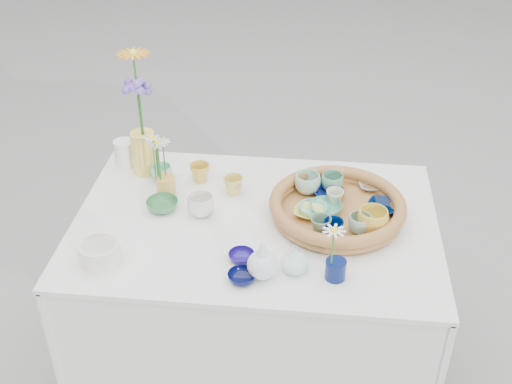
# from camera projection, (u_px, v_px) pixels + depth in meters

# --- Properties ---
(ground) EXTENTS (80.00, 80.00, 0.00)m
(ground) POSITION_uv_depth(u_px,v_px,m) (255.00, 369.00, 2.65)
(ground) COLOR gray
(display_table) EXTENTS (1.26, 0.86, 0.77)m
(display_table) POSITION_uv_depth(u_px,v_px,m) (255.00, 369.00, 2.65)
(display_table) COLOR white
(display_table) RESTS_ON ground
(wicker_tray) EXTENTS (0.47, 0.47, 0.08)m
(wicker_tray) POSITION_uv_depth(u_px,v_px,m) (337.00, 208.00, 2.22)
(wicker_tray) COLOR brown
(wicker_tray) RESTS_ON display_table
(tray_ceramic_0) EXTENTS (0.15, 0.15, 0.03)m
(tray_ceramic_0) POSITION_uv_depth(u_px,v_px,m) (327.00, 191.00, 2.32)
(tray_ceramic_0) COLOR navy
(tray_ceramic_0) RESTS_ON wicker_tray
(tray_ceramic_1) EXTENTS (0.13, 0.13, 0.03)m
(tray_ceramic_1) POSITION_uv_depth(u_px,v_px,m) (383.00, 207.00, 2.24)
(tray_ceramic_1) COLOR #001239
(tray_ceramic_1) RESTS_ON wicker_tray
(tray_ceramic_2) EXTENTS (0.12, 0.12, 0.08)m
(tray_ceramic_2) POSITION_uv_depth(u_px,v_px,m) (373.00, 221.00, 2.13)
(tray_ceramic_2) COLOR yellow
(tray_ceramic_2) RESTS_ON wicker_tray
(tray_ceramic_3) EXTENTS (0.14, 0.14, 0.04)m
(tray_ceramic_3) POSITION_uv_depth(u_px,v_px,m) (325.00, 209.00, 2.22)
(tray_ceramic_3) COLOR #51A784
(tray_ceramic_3) RESTS_ON wicker_tray
(tray_ceramic_4) EXTENTS (0.09, 0.09, 0.07)m
(tray_ceramic_4) POSITION_uv_depth(u_px,v_px,m) (321.00, 226.00, 2.12)
(tray_ceramic_4) COLOR slate
(tray_ceramic_4) RESTS_ON wicker_tray
(tray_ceramic_5) EXTENTS (0.10, 0.10, 0.03)m
(tray_ceramic_5) POSITION_uv_depth(u_px,v_px,m) (313.00, 209.00, 2.23)
(tray_ceramic_5) COLOR #9DE8D8
(tray_ceramic_5) RESTS_ON wicker_tray
(tray_ceramic_6) EXTENTS (0.12, 0.12, 0.07)m
(tray_ceramic_6) POSITION_uv_depth(u_px,v_px,m) (307.00, 183.00, 2.32)
(tray_ceramic_6) COLOR #A7D0B8
(tray_ceramic_6) RESTS_ON wicker_tray
(tray_ceramic_7) EXTENTS (0.07, 0.07, 0.06)m
(tray_ceramic_7) POSITION_uv_depth(u_px,v_px,m) (335.00, 198.00, 2.26)
(tray_ceramic_7) COLOR beige
(tray_ceramic_7) RESTS_ON wicker_tray
(tray_ceramic_8) EXTENTS (0.09, 0.09, 0.02)m
(tray_ceramic_8) POSITION_uv_depth(u_px,v_px,m) (371.00, 186.00, 2.36)
(tray_ceramic_8) COLOR #A7C1E5
(tray_ceramic_8) RESTS_ON wicker_tray
(tray_ceramic_9) EXTENTS (0.09, 0.09, 0.06)m
(tray_ceramic_9) POSITION_uv_depth(u_px,v_px,m) (333.00, 229.00, 2.10)
(tray_ceramic_9) COLOR #001548
(tray_ceramic_9) RESTS_ON wicker_tray
(tray_ceramic_10) EXTENTS (0.12, 0.12, 0.02)m
(tray_ceramic_10) POSITION_uv_depth(u_px,v_px,m) (308.00, 213.00, 2.21)
(tray_ceramic_10) COLOR #E4E267
(tray_ceramic_10) RESTS_ON wicker_tray
(tray_ceramic_11) EXTENTS (0.10, 0.10, 0.06)m
(tray_ceramic_11) POSITION_uv_depth(u_px,v_px,m) (360.00, 224.00, 2.13)
(tray_ceramic_11) COLOR #98C0B3
(tray_ceramic_11) RESTS_ON wicker_tray
(tray_ceramic_12) EXTENTS (0.10, 0.10, 0.07)m
(tray_ceramic_12) POSITION_uv_depth(u_px,v_px,m) (332.00, 182.00, 2.34)
(tray_ceramic_12) COLOR #64A47E
(tray_ceramic_12) RESTS_ON wicker_tray
(loose_ceramic_0) EXTENTS (0.08, 0.08, 0.07)m
(loose_ceramic_0) POSITION_uv_depth(u_px,v_px,m) (200.00, 173.00, 2.42)
(loose_ceramic_0) COLOR gold
(loose_ceramic_0) RESTS_ON display_table
(loose_ceramic_1) EXTENTS (0.09, 0.09, 0.07)m
(loose_ceramic_1) POSITION_uv_depth(u_px,v_px,m) (233.00, 185.00, 2.35)
(loose_ceramic_1) COLOR #D9BF54
(loose_ceramic_1) RESTS_ON display_table
(loose_ceramic_2) EXTENTS (0.13, 0.13, 0.04)m
(loose_ceramic_2) POSITION_uv_depth(u_px,v_px,m) (162.00, 205.00, 2.27)
(loose_ceramic_2) COLOR #387A44
(loose_ceramic_2) RESTS_ON display_table
(loose_ceramic_3) EXTENTS (0.12, 0.12, 0.08)m
(loose_ceramic_3) POSITION_uv_depth(u_px,v_px,m) (201.00, 205.00, 2.24)
(loose_ceramic_3) COLOR silver
(loose_ceramic_3) RESTS_ON display_table
(loose_ceramic_4) EXTENTS (0.09, 0.09, 0.03)m
(loose_ceramic_4) POSITION_uv_depth(u_px,v_px,m) (242.00, 257.00, 2.04)
(loose_ceramic_4) COLOR navy
(loose_ceramic_4) RESTS_ON display_table
(loose_ceramic_5) EXTENTS (0.10, 0.10, 0.06)m
(loose_ceramic_5) POSITION_uv_depth(u_px,v_px,m) (162.00, 173.00, 2.42)
(loose_ceramic_5) COLOR #84D3B3
(loose_ceramic_5) RESTS_ON display_table
(loose_ceramic_6) EXTENTS (0.10, 0.10, 0.03)m
(loose_ceramic_6) POSITION_uv_depth(u_px,v_px,m) (242.00, 277.00, 1.96)
(loose_ceramic_6) COLOR #060A3B
(loose_ceramic_6) RESTS_ON display_table
(fluted_bowl) EXTENTS (0.14, 0.14, 0.07)m
(fluted_bowl) POSITION_uv_depth(u_px,v_px,m) (100.00, 252.00, 2.03)
(fluted_bowl) COLOR white
(fluted_bowl) RESTS_ON display_table
(bud_vase_paleblue) EXTENTS (0.12, 0.12, 0.14)m
(bud_vase_paleblue) POSITION_uv_depth(u_px,v_px,m) (262.00, 259.00, 1.94)
(bud_vase_paleblue) COLOR white
(bud_vase_paleblue) RESTS_ON display_table
(bud_vase_seafoam) EXTENTS (0.11, 0.11, 0.09)m
(bud_vase_seafoam) POSITION_uv_depth(u_px,v_px,m) (295.00, 259.00, 1.98)
(bud_vase_seafoam) COLOR silver
(bud_vase_seafoam) RESTS_ON display_table
(bud_vase_cobalt) EXTENTS (0.08, 0.08, 0.06)m
(bud_vase_cobalt) POSITION_uv_depth(u_px,v_px,m) (336.00, 269.00, 1.96)
(bud_vase_cobalt) COLOR #09164E
(bud_vase_cobalt) RESTS_ON display_table
(single_daisy) EXTENTS (0.08, 0.08, 0.14)m
(single_daisy) POSITION_uv_depth(u_px,v_px,m) (333.00, 247.00, 1.90)
(single_daisy) COLOR white
(single_daisy) RESTS_ON bud_vase_cobalt
(tall_vase_yellow) EXTENTS (0.09, 0.09, 0.17)m
(tall_vase_yellow) POSITION_uv_depth(u_px,v_px,m) (144.00, 153.00, 2.45)
(tall_vase_yellow) COLOR #F8D256
(tall_vase_yellow) RESTS_ON display_table
(gerbera) EXTENTS (0.15, 0.15, 0.34)m
(gerbera) POSITION_uv_depth(u_px,v_px,m) (138.00, 95.00, 2.30)
(gerbera) COLOR orange
(gerbera) RESTS_ON tall_vase_yellow
(hydrangea) EXTENTS (0.08, 0.08, 0.27)m
(hydrangea) POSITION_uv_depth(u_px,v_px,m) (141.00, 112.00, 2.33)
(hydrangea) COLOR #704BAA
(hydrangea) RESTS_ON tall_vase_yellow
(white_pitcher) EXTENTS (0.12, 0.10, 0.11)m
(white_pitcher) POSITION_uv_depth(u_px,v_px,m) (125.00, 153.00, 2.51)
(white_pitcher) COLOR white
(white_pitcher) RESTS_ON display_table
(daisy_cup) EXTENTS (0.08, 0.08, 0.07)m
(daisy_cup) POSITION_uv_depth(u_px,v_px,m) (166.00, 186.00, 2.34)
(daisy_cup) COLOR gold
(daisy_cup) RESTS_ON display_table
(daisy_posy) EXTENTS (0.09, 0.09, 0.17)m
(daisy_posy) POSITION_uv_depth(u_px,v_px,m) (160.00, 158.00, 2.27)
(daisy_posy) COLOR silver
(daisy_posy) RESTS_ON daisy_cup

